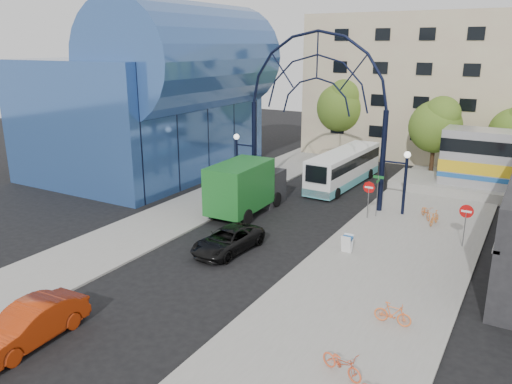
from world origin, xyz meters
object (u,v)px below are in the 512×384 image
Objects in this scene: gateway_arch at (316,83)px; do_not_enter_sign at (466,216)px; tree_north_b at (343,105)px; bike_near_b at (434,218)px; tree_north_a at (437,124)px; bike_far_a at (342,363)px; city_bus at (344,168)px; red_sedan at (29,324)px; sandwich_board at (347,241)px; bike_far_b at (393,314)px; black_suv at (228,240)px; bike_near_a at (426,212)px; stop_sign at (369,191)px; green_truck at (247,187)px; street_name_sign at (378,187)px.

gateway_arch is 5.50× the size of do_not_enter_sign.
bike_near_b is (12.75, -17.02, -4.70)m from tree_north_b.
tree_north_a is 4.09× the size of bike_far_a.
city_bus is 2.21× the size of red_sedan.
tree_north_b reaches higher than city_bus.
sandwich_board is 26.15m from tree_north_b.
bike_far_b is at bearing -55.26° from gateway_arch.
black_suv is at bearing -153.13° from sandwich_board.
bike_far_a is at bearing -69.11° from tree_north_b.
gateway_arch is 11.99m from bike_near_b.
bike_far_a is at bearing -116.17° from bike_near_a.
do_not_enter_sign is 1.61× the size of bike_far_b.
tree_north_a is (-4.88, 15.93, 2.63)m from do_not_enter_sign.
green_truck is at bearing -161.10° from stop_sign.
black_suv is at bearing 72.00° from bike_far_a.
tree_north_b is at bearing 115.83° from stop_sign.
green_truck is 15.88m from bike_far_b.
black_suv is at bearing -148.17° from do_not_enter_sign.
sandwich_board is at bearing 59.00° from red_sedan.
bike_near_a is (2.03, -12.02, -4.05)m from tree_north_a.
red_sedan is at bearing -118.13° from sandwich_board.
gateway_arch is at bearing -92.19° from city_bus.
sandwich_board is 10.85m from bike_far_a.
bike_near_a is at bearing 6.37° from bike_far_b.
tree_north_a reaches higher than stop_sign.
tree_north_b is 0.76× the size of city_bus.
black_suv is at bearing -105.59° from tree_north_a.
green_truck is (-9.00, -16.56, -2.79)m from tree_north_a.
city_bus is at bearing 111.36° from sandwich_board.
stop_sign is at bearing 65.06° from black_suv.
stop_sign is at bearing 68.54° from red_sedan.
bike_far_b is at bearing -12.73° from black_suv.
bike_far_a reaches higher than bike_near_a.
gateway_arch is at bearing 149.97° from bike_near_a.
gateway_arch reaches higher than bike_near_b.
do_not_enter_sign is at bearing 0.86° from green_truck.
tree_north_b is 20.87m from green_truck.
bike_far_a is (0.30, -17.18, 0.00)m from bike_near_b.
street_name_sign is 0.59× the size of red_sedan.
tree_north_a is 0.96× the size of green_truck.
tree_north_b is at bearing 24.16° from bike_far_b.
gateway_arch is 4.87× the size of street_name_sign.
red_sedan is (1.86, -38.20, -4.49)m from tree_north_b.
stop_sign is 4.12m from bike_near_a.
do_not_enter_sign is 25.09m from tree_north_b.
do_not_enter_sign reaches higher than sandwich_board.
green_truck is at bearing -177.41° from do_not_enter_sign.
city_bus is at bearing 69.71° from green_truck.
red_sedan is at bearing -108.55° from bike_near_b.
bike_near_a is 0.97× the size of bike_far_a.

